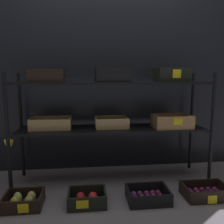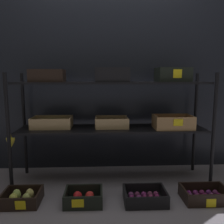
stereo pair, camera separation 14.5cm
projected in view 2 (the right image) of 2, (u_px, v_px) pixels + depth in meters
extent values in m
plane|color=slate|center=(112.00, 180.00, 2.34)|extent=(10.00, 10.00, 0.00)
cube|color=black|center=(110.00, 66.00, 2.58)|extent=(4.21, 0.12, 2.28)
cylinder|color=black|center=(8.00, 134.00, 2.01)|extent=(0.03, 0.03, 1.06)
cylinder|color=black|center=(214.00, 132.00, 2.10)|extent=(0.03, 0.03, 1.06)
cylinder|color=black|center=(24.00, 125.00, 2.43)|extent=(0.03, 0.03, 1.06)
cylinder|color=black|center=(195.00, 123.00, 2.52)|extent=(0.03, 0.03, 1.06)
cube|color=black|center=(112.00, 129.00, 2.27)|extent=(1.78, 0.39, 0.02)
cube|color=black|center=(112.00, 83.00, 2.20)|extent=(1.78, 0.39, 0.02)
cube|color=tan|center=(52.00, 127.00, 2.27)|extent=(0.38, 0.23, 0.01)
cube|color=tan|center=(50.00, 124.00, 2.16)|extent=(0.38, 0.02, 0.09)
cube|color=tan|center=(54.00, 120.00, 2.37)|extent=(0.38, 0.02, 0.09)
cube|color=tan|center=(33.00, 122.00, 2.26)|extent=(0.02, 0.20, 0.09)
cube|color=tan|center=(71.00, 122.00, 2.27)|extent=(0.02, 0.20, 0.09)
sphere|color=#80B240|center=(41.00, 123.00, 2.23)|extent=(0.07, 0.07, 0.07)
sphere|color=#98B539|center=(51.00, 123.00, 2.23)|extent=(0.07, 0.07, 0.07)
sphere|color=#91C739|center=(61.00, 123.00, 2.24)|extent=(0.07, 0.07, 0.07)
sphere|color=#8AB646|center=(43.00, 122.00, 2.29)|extent=(0.07, 0.07, 0.07)
sphere|color=#86C444|center=(52.00, 122.00, 2.30)|extent=(0.07, 0.07, 0.07)
sphere|color=#95AF36|center=(63.00, 122.00, 2.30)|extent=(0.07, 0.07, 0.07)
cube|color=tan|center=(111.00, 127.00, 2.29)|extent=(0.31, 0.23, 0.01)
cube|color=tan|center=(112.00, 124.00, 2.18)|extent=(0.31, 0.02, 0.09)
cube|color=tan|center=(111.00, 120.00, 2.39)|extent=(0.31, 0.02, 0.09)
cube|color=tan|center=(96.00, 122.00, 2.28)|extent=(0.02, 0.20, 0.09)
cube|color=tan|center=(127.00, 121.00, 2.29)|extent=(0.02, 0.20, 0.09)
ellipsoid|color=brown|center=(103.00, 123.00, 2.25)|extent=(0.05, 0.05, 0.07)
ellipsoid|color=brown|center=(109.00, 123.00, 2.25)|extent=(0.05, 0.05, 0.07)
ellipsoid|color=brown|center=(114.00, 123.00, 2.25)|extent=(0.05, 0.05, 0.07)
ellipsoid|color=brown|center=(121.00, 123.00, 2.26)|extent=(0.05, 0.05, 0.07)
ellipsoid|color=brown|center=(103.00, 122.00, 2.32)|extent=(0.05, 0.05, 0.07)
ellipsoid|color=brown|center=(108.00, 122.00, 2.32)|extent=(0.05, 0.05, 0.07)
ellipsoid|color=brown|center=(114.00, 122.00, 2.33)|extent=(0.05, 0.05, 0.07)
ellipsoid|color=brown|center=(120.00, 122.00, 2.32)|extent=(0.05, 0.05, 0.07)
cube|color=#A87F51|center=(173.00, 128.00, 2.24)|extent=(0.36, 0.23, 0.01)
cube|color=#A87F51|center=(177.00, 123.00, 2.12)|extent=(0.36, 0.02, 0.11)
cube|color=#A87F51|center=(170.00, 119.00, 2.33)|extent=(0.36, 0.02, 0.11)
cube|color=#A87F51|center=(155.00, 121.00, 2.22)|extent=(0.02, 0.20, 0.11)
cube|color=#A87F51|center=(191.00, 121.00, 2.23)|extent=(0.02, 0.20, 0.11)
sphere|color=orange|center=(164.00, 125.00, 2.19)|extent=(0.06, 0.06, 0.06)
sphere|color=orange|center=(171.00, 125.00, 2.20)|extent=(0.06, 0.06, 0.06)
sphere|color=orange|center=(177.00, 125.00, 2.20)|extent=(0.06, 0.06, 0.06)
sphere|color=orange|center=(185.00, 125.00, 2.20)|extent=(0.06, 0.06, 0.06)
sphere|color=orange|center=(162.00, 123.00, 2.26)|extent=(0.06, 0.06, 0.06)
sphere|color=orange|center=(169.00, 123.00, 2.26)|extent=(0.06, 0.06, 0.06)
sphere|color=orange|center=(175.00, 123.00, 2.27)|extent=(0.06, 0.06, 0.06)
sphere|color=orange|center=(182.00, 123.00, 2.27)|extent=(0.06, 0.06, 0.06)
cube|color=yellow|center=(178.00, 123.00, 2.11)|extent=(0.09, 0.01, 0.06)
cube|color=black|center=(48.00, 81.00, 2.13)|extent=(0.30, 0.21, 0.01)
cube|color=black|center=(45.00, 75.00, 2.03)|extent=(0.30, 0.02, 0.10)
cube|color=black|center=(50.00, 75.00, 2.22)|extent=(0.30, 0.02, 0.10)
cube|color=black|center=(31.00, 75.00, 2.11)|extent=(0.02, 0.18, 0.10)
cube|color=black|center=(63.00, 75.00, 2.13)|extent=(0.02, 0.18, 0.10)
sphere|color=#E7C057|center=(41.00, 77.00, 2.09)|extent=(0.07, 0.07, 0.07)
sphere|color=#E5C245|center=(53.00, 77.00, 2.10)|extent=(0.07, 0.07, 0.07)
sphere|color=gold|center=(43.00, 77.00, 2.15)|extent=(0.07, 0.07, 0.07)
sphere|color=yellow|center=(54.00, 77.00, 2.16)|extent=(0.07, 0.07, 0.07)
cube|color=black|center=(112.00, 81.00, 2.15)|extent=(0.31, 0.23, 0.01)
cube|color=black|center=(112.00, 74.00, 2.03)|extent=(0.31, 0.02, 0.12)
cube|color=black|center=(111.00, 74.00, 2.25)|extent=(0.31, 0.02, 0.12)
cube|color=black|center=(96.00, 74.00, 2.13)|extent=(0.02, 0.20, 0.12)
cube|color=black|center=(128.00, 74.00, 2.15)|extent=(0.02, 0.20, 0.12)
sphere|color=orange|center=(107.00, 77.00, 2.11)|extent=(0.07, 0.07, 0.07)
sphere|color=orange|center=(117.00, 77.00, 2.11)|extent=(0.07, 0.07, 0.07)
sphere|color=orange|center=(106.00, 77.00, 2.17)|extent=(0.07, 0.07, 0.07)
sphere|color=orange|center=(117.00, 77.00, 2.18)|extent=(0.07, 0.07, 0.07)
cube|color=black|center=(172.00, 81.00, 2.23)|extent=(0.30, 0.25, 0.01)
cube|color=black|center=(176.00, 74.00, 2.11)|extent=(0.30, 0.02, 0.12)
cube|color=black|center=(169.00, 74.00, 2.34)|extent=(0.30, 0.02, 0.12)
cube|color=black|center=(158.00, 74.00, 2.22)|extent=(0.02, 0.22, 0.12)
cube|color=black|center=(187.00, 74.00, 2.23)|extent=(0.02, 0.22, 0.12)
ellipsoid|color=yellow|center=(166.00, 76.00, 2.19)|extent=(0.06, 0.06, 0.08)
ellipsoid|color=yellow|center=(174.00, 76.00, 2.19)|extent=(0.06, 0.06, 0.08)
ellipsoid|color=yellow|center=(181.00, 76.00, 2.19)|extent=(0.06, 0.06, 0.08)
ellipsoid|color=yellow|center=(164.00, 76.00, 2.26)|extent=(0.06, 0.06, 0.08)
ellipsoid|color=yellow|center=(171.00, 76.00, 2.26)|extent=(0.06, 0.06, 0.08)
ellipsoid|color=yellow|center=(179.00, 76.00, 2.27)|extent=(0.06, 0.06, 0.08)
cube|color=yellow|center=(178.00, 74.00, 2.10)|extent=(0.08, 0.01, 0.08)
cylinder|color=brown|center=(10.00, 136.00, 2.16)|extent=(0.02, 0.02, 0.02)
ellipsoid|color=yellow|center=(9.00, 142.00, 2.16)|extent=(0.07, 0.03, 0.10)
ellipsoid|color=yellow|center=(10.00, 142.00, 2.17)|extent=(0.05, 0.03, 0.10)
ellipsoid|color=yellow|center=(11.00, 142.00, 2.16)|extent=(0.05, 0.03, 0.10)
ellipsoid|color=yellow|center=(12.00, 142.00, 2.17)|extent=(0.07, 0.03, 0.10)
cube|color=black|center=(22.00, 203.00, 1.90)|extent=(0.30, 0.24, 0.01)
cube|color=black|center=(17.00, 204.00, 1.78)|extent=(0.30, 0.02, 0.09)
cube|color=black|center=(26.00, 190.00, 2.01)|extent=(0.30, 0.02, 0.09)
cube|color=black|center=(4.00, 197.00, 1.89)|extent=(0.02, 0.21, 0.09)
cube|color=black|center=(40.00, 196.00, 1.90)|extent=(0.02, 0.21, 0.09)
ellipsoid|color=#BCC14B|center=(13.00, 199.00, 1.86)|extent=(0.07, 0.07, 0.09)
ellipsoid|color=#A8B158|center=(27.00, 199.00, 1.86)|extent=(0.07, 0.07, 0.09)
ellipsoid|color=#A8C35C|center=(17.00, 195.00, 1.93)|extent=(0.07, 0.07, 0.09)
ellipsoid|color=tan|center=(30.00, 194.00, 1.93)|extent=(0.07, 0.07, 0.09)
cube|color=yellow|center=(20.00, 206.00, 1.77)|extent=(0.08, 0.01, 0.08)
cube|color=black|center=(84.00, 203.00, 1.90)|extent=(0.31, 0.23, 0.01)
cube|color=black|center=(83.00, 203.00, 1.79)|extent=(0.31, 0.02, 0.10)
cube|color=black|center=(85.00, 190.00, 2.00)|extent=(0.31, 0.02, 0.10)
cube|color=black|center=(66.00, 196.00, 1.89)|extent=(0.02, 0.20, 0.10)
cube|color=black|center=(102.00, 196.00, 1.90)|extent=(0.02, 0.20, 0.10)
sphere|color=red|center=(77.00, 200.00, 1.86)|extent=(0.07, 0.07, 0.07)
sphere|color=red|center=(90.00, 200.00, 1.87)|extent=(0.07, 0.07, 0.07)
sphere|color=red|center=(78.00, 196.00, 1.93)|extent=(0.07, 0.07, 0.07)
sphere|color=red|center=(90.00, 196.00, 1.93)|extent=(0.07, 0.07, 0.07)
cube|color=yellow|center=(78.00, 203.00, 1.78)|extent=(0.09, 0.01, 0.06)
cube|color=black|center=(145.00, 201.00, 1.92)|extent=(0.34, 0.25, 0.01)
cube|color=black|center=(148.00, 203.00, 1.80)|extent=(0.34, 0.02, 0.09)
cube|color=black|center=(142.00, 188.00, 2.03)|extent=(0.34, 0.02, 0.09)
cube|color=black|center=(125.00, 196.00, 1.91)|extent=(0.02, 0.22, 0.09)
cube|color=black|center=(165.00, 195.00, 1.92)|extent=(0.02, 0.22, 0.09)
sphere|color=#6C245A|center=(133.00, 202.00, 1.86)|extent=(0.05, 0.05, 0.05)
sphere|color=#622249|center=(140.00, 201.00, 1.86)|extent=(0.05, 0.05, 0.05)
sphere|color=#692A4D|center=(146.00, 201.00, 1.86)|extent=(0.05, 0.05, 0.05)
sphere|color=#632F59|center=(153.00, 201.00, 1.87)|extent=(0.05, 0.05, 0.05)
sphere|color=#612947|center=(159.00, 201.00, 1.87)|extent=(0.05, 0.05, 0.05)
sphere|color=#6A1A53|center=(132.00, 198.00, 1.91)|extent=(0.05, 0.05, 0.05)
sphere|color=#622659|center=(139.00, 198.00, 1.91)|extent=(0.05, 0.05, 0.05)
sphere|color=#621B48|center=(145.00, 198.00, 1.92)|extent=(0.05, 0.05, 0.05)
sphere|color=#6D234A|center=(151.00, 198.00, 1.92)|extent=(0.05, 0.05, 0.05)
sphere|color=#641745|center=(157.00, 197.00, 1.93)|extent=(0.05, 0.05, 0.05)
sphere|color=#5E2B5B|center=(131.00, 195.00, 1.97)|extent=(0.05, 0.05, 0.05)
sphere|color=#592545|center=(137.00, 195.00, 1.97)|extent=(0.05, 0.05, 0.05)
sphere|color=#691F5A|center=(144.00, 194.00, 1.97)|extent=(0.05, 0.05, 0.05)
sphere|color=#5F2A44|center=(150.00, 194.00, 1.98)|extent=(0.05, 0.05, 0.05)
sphere|color=#67234B|center=(156.00, 194.00, 1.98)|extent=(0.05, 0.05, 0.05)
cube|color=black|center=(204.00, 199.00, 1.95)|extent=(0.37, 0.24, 0.01)
cube|color=black|center=(211.00, 200.00, 1.83)|extent=(0.37, 0.02, 0.10)
cube|color=black|center=(199.00, 187.00, 2.06)|extent=(0.37, 0.02, 0.10)
cube|color=black|center=(184.00, 194.00, 1.94)|extent=(0.02, 0.21, 0.10)
sphere|color=#662D57|center=(193.00, 200.00, 1.89)|extent=(0.05, 0.05, 0.05)
sphere|color=#5D294B|center=(200.00, 199.00, 1.89)|extent=(0.05, 0.05, 0.05)
sphere|color=#632F4A|center=(207.00, 199.00, 1.90)|extent=(0.05, 0.05, 0.05)
sphere|color=#6A2152|center=(215.00, 199.00, 1.90)|extent=(0.05, 0.05, 0.05)
sphere|color=#5A2154|center=(222.00, 199.00, 1.90)|extent=(0.05, 0.05, 0.05)
sphere|color=#572C5B|center=(190.00, 196.00, 1.95)|extent=(0.05, 0.05, 0.05)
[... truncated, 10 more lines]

